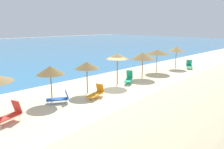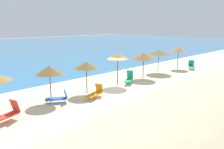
% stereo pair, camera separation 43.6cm
% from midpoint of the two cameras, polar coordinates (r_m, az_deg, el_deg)
% --- Properties ---
extents(ground_plane, '(160.00, 160.00, 0.00)m').
position_cam_midpoint_polar(ground_plane, '(19.06, 1.57, -3.52)').
color(ground_plane, beige).
extents(beach_umbrella_2, '(1.92, 1.92, 2.55)m').
position_cam_midpoint_polar(beach_umbrella_2, '(15.88, -14.91, 1.14)').
color(beach_umbrella_2, brown).
rests_on(beach_umbrella_2, ground_plane).
extents(beach_umbrella_3, '(1.93, 1.93, 2.50)m').
position_cam_midpoint_polar(beach_umbrella_3, '(17.43, -5.84, 2.39)').
color(beach_umbrella_3, brown).
rests_on(beach_umbrella_3, ground_plane).
extents(beach_umbrella_4, '(2.09, 2.09, 2.80)m').
position_cam_midpoint_polar(beach_umbrella_4, '(19.87, 2.06, 4.65)').
color(beach_umbrella_4, brown).
rests_on(beach_umbrella_4, ground_plane).
extents(beach_umbrella_5, '(2.44, 2.44, 2.62)m').
position_cam_midpoint_polar(beach_umbrella_5, '(22.54, 8.60, 4.73)').
color(beach_umbrella_5, brown).
rests_on(beach_umbrella_5, ground_plane).
extents(beach_umbrella_6, '(2.64, 2.64, 2.57)m').
position_cam_midpoint_polar(beach_umbrella_6, '(25.63, 12.31, 5.64)').
color(beach_umbrella_6, brown).
rests_on(beach_umbrella_6, ground_plane).
extents(beach_umbrella_7, '(2.02, 2.02, 2.66)m').
position_cam_midpoint_polar(beach_umbrella_7, '(28.59, 17.02, 6.17)').
color(beach_umbrella_7, brown).
rests_on(beach_umbrella_7, ground_plane).
extents(lounge_chair_0, '(1.46, 1.26, 1.04)m').
position_cam_midpoint_polar(lounge_chair_0, '(29.03, 20.00, 2.18)').
color(lounge_chair_0, '#199972').
rests_on(lounge_chair_0, ground_plane).
extents(lounge_chair_1, '(1.60, 1.29, 0.89)m').
position_cam_midpoint_polar(lounge_chair_1, '(15.92, -12.69, -5.75)').
color(lounge_chair_1, blue).
rests_on(lounge_chair_1, ground_plane).
extents(lounge_chair_2, '(1.72, 1.38, 1.14)m').
position_cam_midpoint_polar(lounge_chair_2, '(20.66, 4.98, -1.01)').
color(lounge_chair_2, '#199972').
rests_on(lounge_chair_2, ground_plane).
extents(lounge_chair_3, '(1.64, 1.01, 1.15)m').
position_cam_midpoint_polar(lounge_chair_3, '(13.77, -24.09, -8.95)').
color(lounge_chair_3, red).
rests_on(lounge_chair_3, ground_plane).
extents(lounge_chair_4, '(1.75, 1.08, 0.95)m').
position_cam_midpoint_polar(lounge_chair_4, '(16.64, -3.51, -4.63)').
color(lounge_chair_4, orange).
rests_on(lounge_chair_4, ground_plane).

